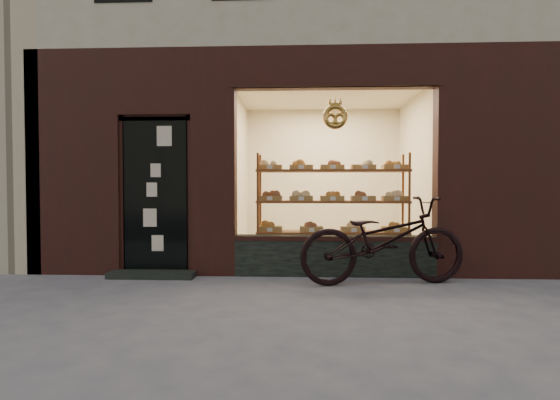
{
  "coord_description": "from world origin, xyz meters",
  "views": [
    {
      "loc": [
        -0.02,
        -3.85,
        1.22
      ],
      "look_at": [
        -0.29,
        2.0,
        1.04
      ],
      "focal_mm": 28.0,
      "sensor_mm": 36.0,
      "label": 1
    }
  ],
  "objects": [
    {
      "name": "display_shelf",
      "position": [
        0.45,
        2.55,
        0.89
      ],
      "size": [
        2.2,
        0.45,
        1.7
      ],
      "color": "brown",
      "rests_on": "ground"
    },
    {
      "name": "ground",
      "position": [
        0.0,
        0.0,
        0.0
      ],
      "size": [
        90.0,
        90.0,
        0.0
      ],
      "primitive_type": "plane",
      "color": "#4D4D5A"
    },
    {
      "name": "bicycle",
      "position": [
        1.01,
        1.62,
        0.55
      ],
      "size": [
        2.18,
        1.06,
        1.1
      ],
      "primitive_type": "imported",
      "rotation": [
        0.0,
        0.0,
        1.73
      ],
      "color": "black",
      "rests_on": "ground"
    }
  ]
}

